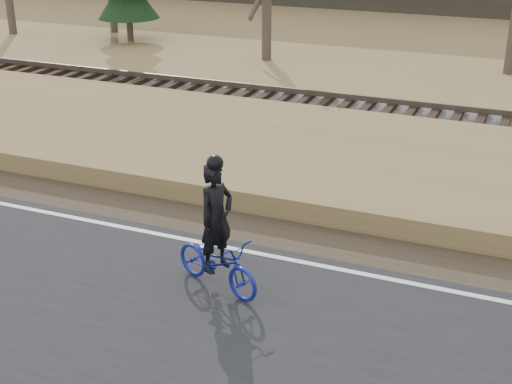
% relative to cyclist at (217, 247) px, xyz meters
% --- Properties ---
extents(ground, '(120.00, 120.00, 0.00)m').
position_rel_cyclist_xyz_m(ground, '(-4.19, 1.11, -0.80)').
color(ground, olive).
rests_on(ground, ground).
extents(edge_line, '(120.00, 0.12, 0.01)m').
position_rel_cyclist_xyz_m(edge_line, '(-4.19, 1.31, -0.73)').
color(edge_line, silver).
rests_on(edge_line, road).
extents(shoulder, '(120.00, 1.60, 0.04)m').
position_rel_cyclist_xyz_m(shoulder, '(-4.19, 2.31, -0.78)').
color(shoulder, '#473A2B').
rests_on(shoulder, ground).
extents(embankment, '(120.00, 5.00, 0.44)m').
position_rel_cyclist_xyz_m(embankment, '(-4.19, 5.31, -0.58)').
color(embankment, olive).
rests_on(embankment, ground).
extents(ballast, '(120.00, 3.00, 0.45)m').
position_rel_cyclist_xyz_m(ballast, '(-4.19, 9.11, -0.57)').
color(ballast, slate).
rests_on(ballast, ground).
extents(railroad, '(120.00, 2.40, 0.29)m').
position_rel_cyclist_xyz_m(railroad, '(-4.19, 9.11, -0.27)').
color(railroad, black).
rests_on(railroad, ballast).
extents(cyclist, '(1.83, 1.17, 2.27)m').
position_rel_cyclist_xyz_m(cyclist, '(0.00, 0.00, 0.00)').
color(cyclist, navy).
rests_on(cyclist, road).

